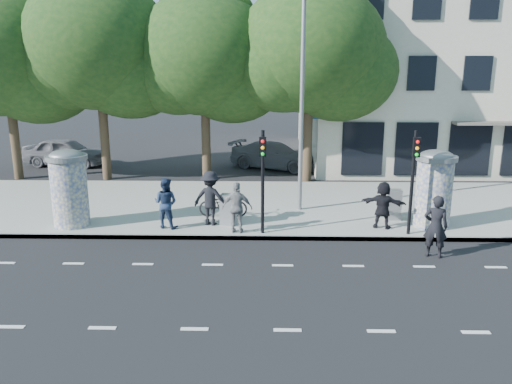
{
  "coord_description": "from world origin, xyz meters",
  "views": [
    {
      "loc": [
        -0.45,
        -11.85,
        5.47
      ],
      "look_at": [
        -0.81,
        3.5,
        1.63
      ],
      "focal_mm": 35.0,
      "sensor_mm": 36.0,
      "label": 1
    }
  ],
  "objects_px": {
    "street_lamp": "(302,87)",
    "ped_e": "(237,208)",
    "traffic_pole_near": "(263,172)",
    "ped_d": "(211,198)",
    "ped_a": "(63,198)",
    "cabinet_right": "(393,205)",
    "traffic_pole_far": "(413,172)",
    "bicycle": "(223,204)",
    "ped_f": "(383,205)",
    "ad_column_left": "(69,186)",
    "man_road": "(436,226)",
    "car_left": "(66,152)",
    "car_right": "(274,155)",
    "cabinet_left": "(228,210)",
    "ped_c": "(166,203)",
    "ad_column_right": "(434,187)"
  },
  "relations": [
    {
      "from": "man_road",
      "to": "car_left",
      "type": "distance_m",
      "value": 21.46
    },
    {
      "from": "ped_a",
      "to": "man_road",
      "type": "relative_size",
      "value": 1.0
    },
    {
      "from": "ped_f",
      "to": "car_right",
      "type": "distance_m",
      "value": 11.61
    },
    {
      "from": "ped_f",
      "to": "cabinet_right",
      "type": "height_order",
      "value": "ped_f"
    },
    {
      "from": "street_lamp",
      "to": "ped_c",
      "type": "relative_size",
      "value": 4.62
    },
    {
      "from": "traffic_pole_near",
      "to": "bicycle",
      "type": "height_order",
      "value": "traffic_pole_near"
    },
    {
      "from": "ped_f",
      "to": "bicycle",
      "type": "bearing_deg",
      "value": 7.14
    },
    {
      "from": "traffic_pole_near",
      "to": "street_lamp",
      "type": "xyz_separation_m",
      "value": [
        1.4,
        2.84,
        2.56
      ]
    },
    {
      "from": "car_left",
      "to": "bicycle",
      "type": "bearing_deg",
      "value": -130.08
    },
    {
      "from": "ped_f",
      "to": "cabinet_right",
      "type": "bearing_deg",
      "value": -101.87
    },
    {
      "from": "ped_a",
      "to": "cabinet_right",
      "type": "relative_size",
      "value": 1.73
    },
    {
      "from": "ad_column_right",
      "to": "street_lamp",
      "type": "xyz_separation_m",
      "value": [
        -4.4,
        1.93,
        3.26
      ]
    },
    {
      "from": "street_lamp",
      "to": "ped_f",
      "type": "height_order",
      "value": "street_lamp"
    },
    {
      "from": "traffic_pole_far",
      "to": "cabinet_right",
      "type": "relative_size",
      "value": 3.12
    },
    {
      "from": "traffic_pole_far",
      "to": "car_right",
      "type": "height_order",
      "value": "traffic_pole_far"
    },
    {
      "from": "ad_column_left",
      "to": "ped_a",
      "type": "distance_m",
      "value": 0.56
    },
    {
      "from": "ped_a",
      "to": "cabinet_right",
      "type": "bearing_deg",
      "value": -155.14
    },
    {
      "from": "car_left",
      "to": "ped_d",
      "type": "bearing_deg",
      "value": -133.54
    },
    {
      "from": "ped_c",
      "to": "cabinet_left",
      "type": "height_order",
      "value": "ped_c"
    },
    {
      "from": "traffic_pole_near",
      "to": "ped_e",
      "type": "height_order",
      "value": "traffic_pole_near"
    },
    {
      "from": "ped_e",
      "to": "car_left",
      "type": "distance_m",
      "value": 16.06
    },
    {
      "from": "ped_e",
      "to": "cabinet_right",
      "type": "xyz_separation_m",
      "value": [
        5.51,
        1.63,
        -0.31
      ]
    },
    {
      "from": "street_lamp",
      "to": "ped_e",
      "type": "relative_size",
      "value": 4.69
    },
    {
      "from": "traffic_pole_far",
      "to": "bicycle",
      "type": "bearing_deg",
      "value": 163.45
    },
    {
      "from": "ad_column_right",
      "to": "traffic_pole_far",
      "type": "bearing_deg",
      "value": -137.79
    },
    {
      "from": "traffic_pole_far",
      "to": "cabinet_left",
      "type": "distance_m",
      "value": 6.26
    },
    {
      "from": "car_left",
      "to": "street_lamp",
      "type": "bearing_deg",
      "value": -120.08
    },
    {
      "from": "traffic_pole_near",
      "to": "ped_f",
      "type": "relative_size",
      "value": 2.1
    },
    {
      "from": "ped_e",
      "to": "car_right",
      "type": "distance_m",
      "value": 11.76
    },
    {
      "from": "ad_column_left",
      "to": "bicycle",
      "type": "bearing_deg",
      "value": 12.66
    },
    {
      "from": "street_lamp",
      "to": "cabinet_left",
      "type": "bearing_deg",
      "value": -143.6
    },
    {
      "from": "ped_e",
      "to": "bicycle",
      "type": "xyz_separation_m",
      "value": [
        -0.63,
        1.8,
        -0.39
      ]
    },
    {
      "from": "ped_d",
      "to": "cabinet_left",
      "type": "xyz_separation_m",
      "value": [
        0.6,
        0.0,
        -0.41
      ]
    },
    {
      "from": "ped_c",
      "to": "ped_e",
      "type": "distance_m",
      "value": 2.5
    },
    {
      "from": "bicycle",
      "to": "ad_column_left",
      "type": "bearing_deg",
      "value": 102.95
    },
    {
      "from": "man_road",
      "to": "car_left",
      "type": "relative_size",
      "value": 0.4
    },
    {
      "from": "car_left",
      "to": "traffic_pole_far",
      "type": "bearing_deg",
      "value": -120.87
    },
    {
      "from": "ped_a",
      "to": "bicycle",
      "type": "height_order",
      "value": "ped_a"
    },
    {
      "from": "traffic_pole_near",
      "to": "ped_d",
      "type": "bearing_deg",
      "value": 152.87
    },
    {
      "from": "ped_e",
      "to": "cabinet_right",
      "type": "bearing_deg",
      "value": -158.1
    },
    {
      "from": "ped_e",
      "to": "ped_f",
      "type": "height_order",
      "value": "ped_e"
    },
    {
      "from": "ped_d",
      "to": "ped_f",
      "type": "relative_size",
      "value": 1.17
    },
    {
      "from": "ped_d",
      "to": "car_left",
      "type": "height_order",
      "value": "ped_d"
    },
    {
      "from": "traffic_pole_near",
      "to": "bicycle",
      "type": "relative_size",
      "value": 1.93
    },
    {
      "from": "ped_d",
      "to": "traffic_pole_far",
      "type": "bearing_deg",
      "value": -175.2
    },
    {
      "from": "cabinet_right",
      "to": "bicycle",
      "type": "bearing_deg",
      "value": 179.54
    },
    {
      "from": "ped_a",
      "to": "car_left",
      "type": "relative_size",
      "value": 0.41
    },
    {
      "from": "traffic_pole_far",
      "to": "ped_d",
      "type": "bearing_deg",
      "value": 172.05
    },
    {
      "from": "ped_f",
      "to": "car_right",
      "type": "xyz_separation_m",
      "value": [
        -3.53,
        11.06,
        -0.23
      ]
    },
    {
      "from": "ped_a",
      "to": "cabinet_left",
      "type": "height_order",
      "value": "ped_a"
    }
  ]
}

